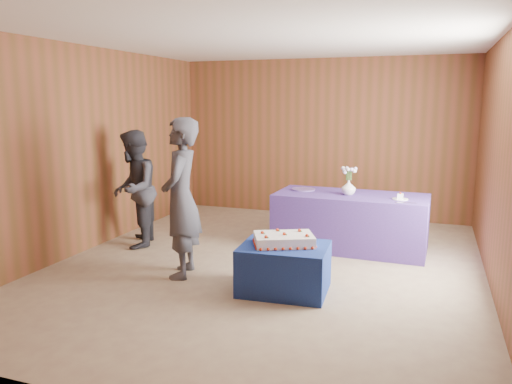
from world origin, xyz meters
The scene contains 13 objects.
ground centered at (0.00, 0.00, 0.00)m, with size 6.00×6.00×0.00m, color #9B8C6B.
room_shell centered at (0.00, 0.00, 1.80)m, with size 5.04×6.04×2.72m.
cake_table centered at (0.43, -0.70, 0.25)m, with size 0.90×0.70×0.50m, color navy.
serving_table centered at (0.84, 1.10, 0.38)m, with size 2.00×0.90×0.75m, color #4F338D.
sheet_cake centered at (0.42, -0.67, 0.56)m, with size 0.75×0.65×0.15m.
vase centered at (0.80, 1.06, 0.85)m, with size 0.19×0.19×0.20m, color white.
flower_spray centered at (0.80, 1.06, 1.08)m, with size 0.21×0.21×0.16m.
platter centered at (0.15, 1.20, 0.76)m, with size 0.33×0.33×0.02m, color #654B96.
plate centered at (1.48, 0.95, 0.76)m, with size 0.20×0.20×0.01m, color white.
cake_slice centered at (1.48, 0.95, 0.80)m, with size 0.08×0.07×0.09m.
knife centered at (1.56, 0.75, 0.75)m, with size 0.26×0.02×0.00m, color silver.
guest_left centered at (-0.81, -0.61, 0.90)m, with size 0.66×0.43×1.81m, color #3C3D47.
guest_right centered at (-1.97, 0.22, 0.80)m, with size 0.78×0.61×1.60m, color #2F2F38.
Camera 1 is at (1.84, -5.52, 1.98)m, focal length 35.00 mm.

